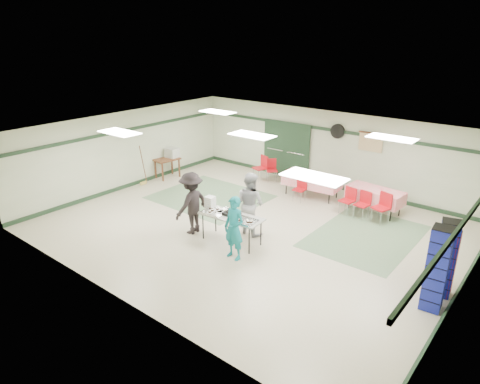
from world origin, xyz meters
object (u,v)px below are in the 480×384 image
Objects in this scene: volunteer_dark at (192,203)px; chair_a at (364,202)px; volunteer_grey at (250,203)px; dining_table_b at (312,180)px; dining_table_a at (375,195)px; chair_loose_a at (271,168)px; chair_loose_b at (262,165)px; chair_c at (383,205)px; crate_stack_blue_b at (445,259)px; printer_table at (167,161)px; chair_b at (349,198)px; office_printer at (172,153)px; broom at (143,165)px; crate_stack_red at (445,263)px; crate_stack_blue_a at (437,269)px; volunteer_teal at (234,228)px; serving_table at (231,217)px; chair_d at (301,187)px.

volunteer_dark reaches higher than chair_a.
volunteer_grey is 1.00× the size of volunteer_dark.
chair_a is at bearing -19.47° from dining_table_b.
dining_table_a and dining_table_b have the same top height.
chair_loose_b is at bearing 163.94° from chair_loose_a.
chair_c reaches higher than dining_table_a.
volunteer_dark reaches higher than dining_table_a.
crate_stack_blue_b is 1.72× the size of printer_table.
volunteer_dark is at bearing -120.53° from dining_table_a.
chair_b is 6.93m from office_printer.
chair_loose_a is at bearing 27.54° from office_printer.
printer_table is (-5.25, -1.73, 0.08)m from dining_table_b.
dining_table_a is 1.93× the size of chair_c.
broom is (-5.42, 0.73, -0.12)m from volunteer_grey.
office_printer is (-4.08, 3.06, 0.05)m from volunteer_dark.
volunteer_dark is at bearing 44.16° from volunteer_grey.
volunteer_grey is 4.97m from crate_stack_red.
chair_c is at bearing 124.83° from crate_stack_blue_a.
crate_stack_blue_b is (6.22, 1.16, -0.02)m from volunteer_dark.
chair_a is 4.07m from crate_stack_blue_b.
chair_c is at bearing 69.18° from volunteer_teal.
volunteer_dark is at bearing -115.35° from chair_b.
dining_table_b is 1.34× the size of broom.
chair_b is 6.96m from printer_table.
volunteer_dark reaches higher than volunteer_teal.
chair_b reaches higher than serving_table.
volunteer_teal is 1.86m from volunteer_dark.
volunteer_grey is 2.10× the size of chair_loose_a.
printer_table is 2.21× the size of office_printer.
chair_b is at bearing 141.13° from crate_stack_blue_b.
printer_table is at bearing 171.27° from crate_stack_red.
broom is (-5.25, -2.21, 0.28)m from chair_d.
volunteer_teal is at bearing -86.59° from dining_table_b.
chair_loose_a is at bearing 120.46° from volunteer_teal.
crate_stack_blue_a is (2.96, -3.41, 0.40)m from chair_a.
crate_stack_red is at bearing -1.05° from printer_table.
crate_stack_blue_a reaches higher than crate_stack_red.
serving_table is at bearing -176.54° from crate_stack_blue_a.
chair_d reaches higher than printer_table.
chair_loose_b reaches higher than printer_table.
serving_table is 2.12× the size of chair_b.
office_printer reaches higher than chair_a.
chair_d is 2.15m from chair_loose_a.
crate_stack_blue_a is (4.96, -0.46, 0.03)m from volunteer_grey.
chair_loose_b is (-2.34, 4.57, -0.14)m from serving_table.
dining_table_b is at bearing 141.78° from crate_stack_blue_a.
volunteer_grey is (0.03, 0.76, 0.16)m from serving_table.
dining_table_b is 4.35× the size of office_printer.
volunteer_teal is at bearing 118.44° from volunteer_grey.
volunteer_grey is at bearing -38.05° from chair_loose_b.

